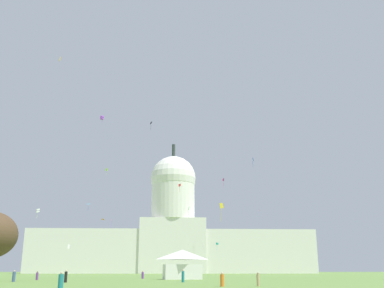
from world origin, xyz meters
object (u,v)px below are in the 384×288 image
Objects in this scene: kite_green_mid at (189,209)px; person_purple_lawn_far_right at (37,276)px; kite_red_high at (180,185)px; person_black_near_tree_west at (66,277)px; person_teal_near_tent at (61,281)px; kite_cyan_mid at (88,205)px; kite_lime_high at (106,170)px; person_teal_mid_right at (183,276)px; kite_pink_mid at (111,221)px; kite_violet_high at (102,118)px; kite_white_low at (68,247)px; kite_orange_low at (105,222)px; person_purple_back_center at (143,275)px; kite_white_low_b at (38,211)px; kite_yellow_low at (221,208)px; person_orange_back_left at (222,280)px; person_tan_deep_crowd at (258,280)px; kite_black_high at (151,124)px; event_tent at (182,265)px; kite_blue_high at (253,160)px; capitol_building at (173,235)px; kite_turquoise_low at (217,244)px; kite_pink_mid_b at (259,211)px; kite_gold_high at (60,59)px; kite_magenta_high at (223,180)px.

person_purple_lawn_far_right is at bearing 19.26° from kite_green_mid.
person_black_near_tree_west is at bearing -10.83° from kite_red_high.
person_teal_near_tent is 155.58m from kite_green_mid.
kite_cyan_mid is 0.95× the size of kite_lime_high.
kite_pink_mid is (-28.77, 147.64, 23.11)m from person_teal_mid_right.
kite_white_low is at bearing -68.99° from kite_violet_high.
kite_red_high is 99.81m from kite_orange_low.
kite_white_low_b is at bearing 109.45° from person_purple_back_center.
kite_violet_high is at bearing 169.82° from kite_yellow_low.
kite_pink_mid reaches higher than person_orange_back_left.
kite_green_mid is 1.64× the size of kite_white_low_b.
kite_green_mid reaches higher than person_purple_lawn_far_right.
kite_lime_high reaches higher than kite_white_low_b.
person_teal_mid_right is at bearing -18.51° from person_tan_deep_crowd.
kite_green_mid is at bearing 151.80° from kite_black_high.
kite_blue_high reaches higher than event_tent.
capitol_building reaches higher than kite_white_low_b.
kite_green_mid reaches higher than person_teal_mid_right.
person_purple_back_center is 47.05m from kite_white_low_b.
kite_lime_high is at bearing -35.89° from kite_green_mid.
event_tent is at bearing -110.16° from person_teal_mid_right.
kite_turquoise_low is at bearing 50.82° from person_purple_back_center.
person_black_near_tree_west is 106.74m from kite_violet_high.
person_tan_deep_crowd is 0.81× the size of person_teal_mid_right.
person_orange_back_left is at bearing 38.18° from kite_blue_high.
kite_pink_mid_b reaches higher than person_teal_mid_right.
person_teal_near_tent is 0.90× the size of kite_pink_mid_b.
kite_orange_low is (20.51, -90.27, -16.89)m from kite_cyan_mid.
capitol_building is 106.84× the size of kite_gold_high.
kite_violet_high is at bearing -6.28° from kite_green_mid.
person_orange_back_left is 93.64m from kite_blue_high.
capitol_building is 40.35× the size of kite_black_high.
person_purple_back_center is 1.05× the size of person_purple_lawn_far_right.
kite_black_high reaches higher than kite_cyan_mid.
kite_white_low_b is (-45.92, 75.64, 16.89)m from person_tan_deep_crowd.
kite_yellow_low is 83.54m from kite_green_mid.
event_tent is 2.10× the size of kite_pink_mid.
kite_violet_high is at bearing 104.38° from event_tent.
person_teal_mid_right is 128.18m from kite_pink_mid_b.
capitol_building is 107.82m from kite_blue_high.
person_purple_lawn_far_right is 108.08m from kite_lime_high.
kite_gold_high is at bearing -73.29° from person_teal_mid_right.
kite_gold_high is at bearing 103.24° from kite_magenta_high.
person_purple_back_center is 0.32× the size of kite_yellow_low.
kite_green_mid is at bearing -52.92° from kite_orange_low.
kite_orange_low is at bearing 18.69° from person_purple_lawn_far_right.
kite_violet_high reaches higher than kite_orange_low.
kite_green_mid is 82.24m from kite_orange_low.
kite_red_high is (15.63, 168.55, 40.51)m from person_teal_near_tent.
person_orange_back_left is at bearing -2.89° from kite_red_high.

